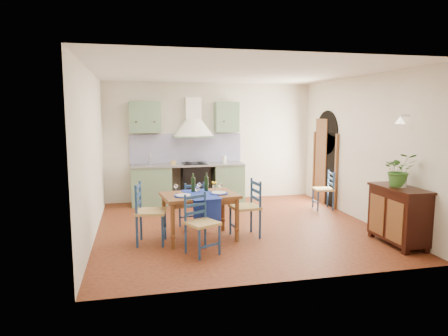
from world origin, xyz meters
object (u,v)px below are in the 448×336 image
at_px(sideboard, 398,213).
at_px(dining_table, 200,199).
at_px(chair_near, 201,223).
at_px(potted_plant, 399,170).

bearing_deg(sideboard, dining_table, 162.40).
relative_size(chair_near, potted_plant, 1.68).
bearing_deg(potted_plant, chair_near, 175.69).
distance_m(sideboard, potted_plant, 0.70).
bearing_deg(potted_plant, dining_table, 163.03).
xyz_separation_m(dining_table, sideboard, (3.03, -0.96, -0.17)).
distance_m(dining_table, sideboard, 3.19).
xyz_separation_m(sideboard, potted_plant, (-0.00, 0.04, 0.69)).
bearing_deg(chair_near, sideboard, -4.98).
bearing_deg(dining_table, sideboard, -17.60).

